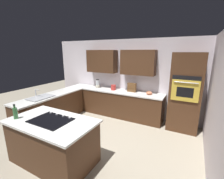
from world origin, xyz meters
TOP-DOWN VIEW (x-y plane):
  - ground_plane at (0.00, 0.00)m, footprint 14.00×14.00m
  - wall_back at (0.07, -2.04)m, footprint 6.00×0.44m
  - wall_left at (-2.45, -0.30)m, footprint 0.10×4.00m
  - lower_cabinets_back at (0.10, -1.72)m, footprint 2.80×0.60m
  - countertop_back at (0.10, -1.72)m, footprint 2.84×0.64m
  - lower_cabinets_side at (1.82, -0.55)m, footprint 0.60×2.90m
  - countertop_side at (1.82, -0.55)m, footprint 0.64×2.94m
  - island_base at (0.34, 0.99)m, footprint 1.66×0.92m
  - island_top at (0.34, 0.99)m, footprint 1.74×1.00m
  - wall_oven at (-1.85, -1.72)m, footprint 0.80×0.66m
  - sink_unit at (1.83, 0.08)m, footprint 0.46×0.70m
  - cooktop at (0.34, 0.98)m, footprint 0.76×0.56m
  - blender at (1.05, -1.73)m, footprint 0.15×0.15m
  - mixing_bowl at (-0.85, -1.73)m, footprint 0.19×0.19m
  - spice_rack at (-0.25, -1.80)m, footprint 0.29×0.11m
  - kettle at (0.40, -1.73)m, footprint 0.17×0.17m
  - oil_bottle at (1.02, 1.25)m, footprint 0.08×0.08m

SIDE VIEW (x-z plane):
  - ground_plane at x=0.00m, z-range 0.00..0.00m
  - lower_cabinets_back at x=0.10m, z-range 0.00..0.86m
  - lower_cabinets_side at x=1.82m, z-range 0.00..0.86m
  - island_base at x=0.34m, z-range 0.00..0.86m
  - countertop_back at x=0.10m, z-range 0.86..0.90m
  - countertop_side at x=1.82m, z-range 0.86..0.90m
  - island_top at x=0.34m, z-range 0.86..0.90m
  - cooktop at x=0.34m, z-range 0.89..0.92m
  - sink_unit at x=1.83m, z-range 0.80..1.03m
  - mixing_bowl at x=-0.85m, z-range 0.90..1.00m
  - kettle at x=0.40m, z-range 0.90..1.08m
  - oil_bottle at x=1.02m, z-range 0.87..1.17m
  - blender at x=1.05m, z-range 0.88..1.20m
  - spice_rack at x=-0.25m, z-range 0.90..1.19m
  - wall_oven at x=-1.85m, z-range 0.00..2.18m
  - wall_left at x=-2.45m, z-range 0.00..2.60m
  - wall_back at x=0.07m, z-range 0.15..2.75m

